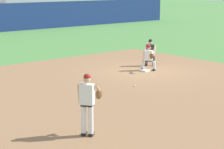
% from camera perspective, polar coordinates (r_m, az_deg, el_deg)
% --- Properties ---
extents(ground_plane, '(160.00, 160.00, 0.00)m').
position_cam_1_polar(ground_plane, '(22.25, 4.34, 0.41)').
color(ground_plane, '#518942').
extents(infield_dirt_patch, '(18.00, 18.00, 0.01)m').
position_cam_1_polar(infield_dirt_patch, '(17.51, 1.57, -2.68)').
color(infield_dirt_patch, '#936B47').
rests_on(infield_dirt_patch, ground).
extents(first_base_bag, '(0.38, 0.38, 0.09)m').
position_cam_1_polar(first_base_bag, '(22.24, 4.34, 0.52)').
color(first_base_bag, white).
rests_on(first_base_bag, ground).
extents(baseball, '(0.07, 0.07, 0.07)m').
position_cam_1_polar(baseball, '(18.94, 2.96, -1.47)').
color(baseball, white).
rests_on(baseball, ground).
extents(pitcher, '(0.85, 0.57, 1.86)m').
position_cam_1_polar(pitcher, '(12.64, -3.16, -3.44)').
color(pitcher, black).
rests_on(pitcher, ground).
extents(first_baseman, '(0.80, 1.05, 1.34)m').
position_cam_1_polar(first_baseman, '(22.34, 4.82, 2.36)').
color(first_baseman, black).
rests_on(first_baseman, ground).
extents(umpire, '(0.65, 0.68, 1.46)m').
position_cam_1_polar(umpire, '(23.68, 5.01, 3.03)').
color(umpire, black).
rests_on(umpire, ground).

